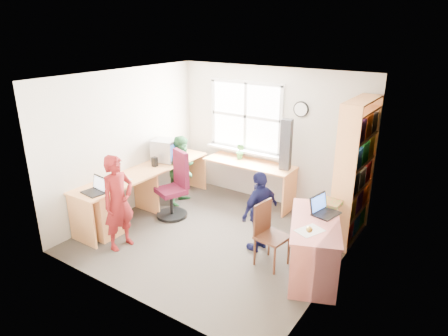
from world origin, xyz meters
name	(u,v)px	position (x,y,z in m)	size (l,w,h in m)	color
room	(219,160)	(0.01, 0.10, 1.22)	(3.64, 3.44, 2.44)	#3F3831
l_desk	(138,197)	(-1.31, -0.28, 0.46)	(2.38, 2.95, 0.75)	#FFAB65
right_desk	(314,235)	(1.56, -0.01, 0.54)	(1.04, 1.42, 0.74)	#D4736A
bookshelf	(354,175)	(1.65, 1.19, 1.00)	(0.30, 1.02, 2.10)	#FFAB65
swivel_chair	(175,189)	(-0.98, 0.25, 0.48)	(0.67, 0.67, 1.12)	black
wooden_chair	(268,232)	(0.98, -0.15, 0.47)	(0.43, 0.43, 0.87)	#552E1C
crt_monitor	(165,150)	(-1.53, 0.65, 0.95)	(0.47, 0.44, 0.40)	#A8A8AC
laptop_left	(96,189)	(-1.43, -0.96, 0.80)	(0.36, 0.31, 0.22)	black
laptop_right	(323,209)	(1.55, 0.24, 0.80)	(0.36, 0.40, 0.24)	black
speaker_a	(155,162)	(-1.50, 0.34, 0.83)	(0.08, 0.08, 0.16)	black
speaker_b	(173,155)	(-1.45, 0.78, 0.84)	(0.09, 0.09, 0.18)	black
cd_tower	(286,145)	(0.42, 1.47, 1.18)	(0.19, 0.17, 0.86)	black
game_box	(330,203)	(1.54, 0.54, 0.77)	(0.28, 0.28, 0.06)	red
paper_a	(121,181)	(-1.47, -0.45, 0.75)	(0.23, 0.31, 0.00)	beige
paper_b	(310,231)	(1.60, -0.29, 0.74)	(0.33, 0.38, 0.00)	beige
potted_plant	(240,151)	(-0.48, 1.48, 0.90)	(0.16, 0.13, 0.30)	#2E7335
person_red	(118,202)	(-0.98, -0.95, 0.70)	(0.51, 0.33, 1.39)	maroon
person_green	(183,170)	(-1.22, 0.75, 0.62)	(0.60, 0.47, 1.24)	#296634
person_navy	(260,211)	(0.70, 0.11, 0.59)	(0.69, 0.29, 1.18)	#151743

